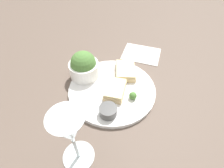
% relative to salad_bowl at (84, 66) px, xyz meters
% --- Properties ---
extents(ground_plane, '(4.00, 4.00, 0.00)m').
position_rel_salad_bowl_xyz_m(ground_plane, '(-0.00, 0.12, -0.06)').
color(ground_plane, brown).
extents(dinner_plate, '(0.29, 0.29, 0.01)m').
position_rel_salad_bowl_xyz_m(dinner_plate, '(-0.00, 0.12, -0.05)').
color(dinner_plate, white).
rests_on(dinner_plate, ground_plane).
extents(salad_bowl, '(0.10, 0.10, 0.10)m').
position_rel_salad_bowl_xyz_m(salad_bowl, '(0.00, 0.00, 0.00)').
color(salad_bowl, white).
rests_on(salad_bowl, dinner_plate).
extents(sauce_ramekin, '(0.05, 0.05, 0.03)m').
position_rel_salad_bowl_xyz_m(sauce_ramekin, '(0.09, 0.16, -0.03)').
color(sauce_ramekin, '#4C4C4C').
rests_on(sauce_ramekin, dinner_plate).
extents(cheese_toast_near, '(0.12, 0.11, 0.03)m').
position_rel_salad_bowl_xyz_m(cheese_toast_near, '(-0.09, 0.12, -0.03)').
color(cheese_toast_near, '#D1B27F').
rests_on(cheese_toast_near, dinner_plate).
extents(cheese_toast_far, '(0.11, 0.09, 0.03)m').
position_rel_salad_bowl_xyz_m(cheese_toast_far, '(0.01, 0.13, -0.03)').
color(cheese_toast_far, '#D1B27F').
rests_on(cheese_toast_far, dinner_plate).
extents(wine_glass, '(0.08, 0.08, 0.18)m').
position_rel_salad_bowl_xyz_m(wine_glass, '(0.23, 0.17, 0.07)').
color(wine_glass, silver).
rests_on(wine_glass, ground_plane).
extents(garnish, '(0.02, 0.02, 0.02)m').
position_rel_salad_bowl_xyz_m(garnish, '(-0.00, 0.19, -0.03)').
color(garnish, '#477533').
rests_on(garnish, dinner_plate).
extents(napkin, '(0.15, 0.18, 0.01)m').
position_rel_salad_bowl_xyz_m(napkin, '(-0.24, 0.11, -0.05)').
color(napkin, white).
rests_on(napkin, ground_plane).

